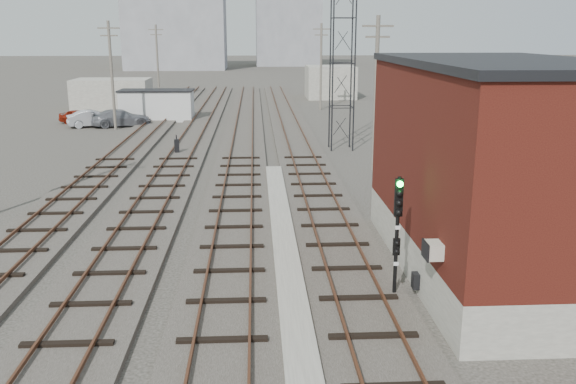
{
  "coord_description": "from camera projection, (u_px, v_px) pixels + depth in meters",
  "views": [
    {
      "loc": [
        -0.56,
        -7.52,
        8.03
      ],
      "look_at": [
        0.65,
        14.7,
        2.2
      ],
      "focal_mm": 38.0,
      "sensor_mm": 36.0,
      "label": 1
    }
  ],
  "objects": [
    {
      "name": "car_red",
      "position": [
        80.0,
        117.0,
        55.43
      ],
      "size": [
        4.0,
        2.51,
        1.27
      ],
      "primitive_type": "imported",
      "rotation": [
        0.0,
        0.0,
        1.28
      ],
      "color": "maroon",
      "rests_on": "ground"
    },
    {
      "name": "signal_mast",
      "position": [
        397.0,
        229.0,
        18.43
      ],
      "size": [
        0.4,
        0.41,
        3.89
      ],
      "color": "gray",
      "rests_on": "ground"
    },
    {
      "name": "lattice_tower",
      "position": [
        343.0,
        41.0,
        41.52
      ],
      "size": [
        1.6,
        1.6,
        15.0
      ],
      "color": "black",
      "rests_on": "ground"
    },
    {
      "name": "utility_pole_left_c",
      "position": [
        157.0,
        60.0,
        75.07
      ],
      "size": [
        1.8,
        0.24,
        9.0
      ],
      "color": "#595147",
      "rests_on": "ground"
    },
    {
      "name": "platform_curb",
      "position": [
        285.0,
        250.0,
        22.84
      ],
      "size": [
        0.9,
        28.0,
        0.26
      ],
      "primitive_type": "cube",
      "color": "gray",
      "rests_on": "ground"
    },
    {
      "name": "track_mid_left",
      "position": [
        191.0,
        139.0,
        46.68
      ],
      "size": [
        3.2,
        90.0,
        0.39
      ],
      "color": "#332D28",
      "rests_on": "ground"
    },
    {
      "name": "car_grey",
      "position": [
        121.0,
        118.0,
        53.68
      ],
      "size": [
        5.57,
        3.67,
        1.5
      ],
      "primitive_type": "imported",
      "rotation": [
        0.0,
        0.0,
        1.9
      ],
      "color": "slate",
      "rests_on": "ground"
    },
    {
      "name": "shed_left",
      "position": [
        112.0,
        94.0,
        66.04
      ],
      "size": [
        8.0,
        5.0,
        3.2
      ],
      "primitive_type": "cube",
      "color": "gray",
      "rests_on": "ground"
    },
    {
      "name": "ground",
      "position": [
        260.0,
        108.0,
        67.28
      ],
      "size": [
        320.0,
        320.0,
        0.0
      ],
      "primitive_type": "plane",
      "color": "#282621",
      "rests_on": "ground"
    },
    {
      "name": "switch_stand",
      "position": [
        177.0,
        146.0,
        41.07
      ],
      "size": [
        0.37,
        0.37,
        1.29
      ],
      "rotation": [
        0.0,
        0.0,
        0.28
      ],
      "color": "black",
      "rests_on": "ground"
    },
    {
      "name": "site_trailer",
      "position": [
        157.0,
        105.0,
        57.13
      ],
      "size": [
        6.91,
        3.11,
        2.89
      ],
      "rotation": [
        0.0,
        0.0,
        -0.02
      ],
      "color": "silver",
      "rests_on": "ground"
    },
    {
      "name": "apartment_right",
      "position": [
        288.0,
        12.0,
        151.34
      ],
      "size": [
        16.0,
        12.0,
        26.0
      ],
      "primitive_type": "cube",
      "color": "gray",
      "rests_on": "ground"
    },
    {
      "name": "brick_building",
      "position": [
        496.0,
        168.0,
        20.39
      ],
      "size": [
        6.54,
        12.2,
        7.22
      ],
      "color": "gray",
      "rests_on": "ground"
    },
    {
      "name": "track_left",
      "position": [
        138.0,
        140.0,
        46.47
      ],
      "size": [
        3.2,
        90.0,
        0.39
      ],
      "color": "#332D28",
      "rests_on": "ground"
    },
    {
      "name": "apartment_left",
      "position": [
        175.0,
        0.0,
        134.98
      ],
      "size": [
        22.0,
        14.0,
        30.0
      ],
      "primitive_type": "cube",
      "color": "gray",
      "rests_on": "ground"
    },
    {
      "name": "utility_pole_right_b",
      "position": [
        321.0,
        64.0,
        64.48
      ],
      "size": [
        1.8,
        0.24,
        9.0
      ],
      "color": "#595147",
      "rests_on": "ground"
    },
    {
      "name": "utility_pole_left_b",
      "position": [
        112.0,
        73.0,
        50.92
      ],
      "size": [
        1.8,
        0.24,
        9.0
      ],
      "color": "#595147",
      "rests_on": "ground"
    },
    {
      "name": "track_right",
      "position": [
        295.0,
        138.0,
        47.1
      ],
      "size": [
        3.2,
        90.0,
        0.39
      ],
      "color": "#332D28",
      "rests_on": "ground"
    },
    {
      "name": "utility_pole_right_a",
      "position": [
        376.0,
        90.0,
        35.5
      ],
      "size": [
        1.8,
        0.24,
        9.0
      ],
      "color": "#595147",
      "rests_on": "ground"
    },
    {
      "name": "shed_right",
      "position": [
        330.0,
        82.0,
        76.91
      ],
      "size": [
        6.0,
        6.0,
        4.0
      ],
      "primitive_type": "cube",
      "color": "gray",
      "rests_on": "ground"
    },
    {
      "name": "car_silver",
      "position": [
        94.0,
        118.0,
        53.48
      ],
      "size": [
        4.72,
        3.07,
        1.47
      ],
      "primitive_type": "imported",
      "rotation": [
        0.0,
        0.0,
        1.94
      ],
      "color": "#A2A4AA",
      "rests_on": "ground"
    },
    {
      "name": "track_mid_right",
      "position": [
        243.0,
        139.0,
        46.89
      ],
      "size": [
        3.2,
        90.0,
        0.39
      ],
      "color": "#332D28",
      "rests_on": "ground"
    }
  ]
}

